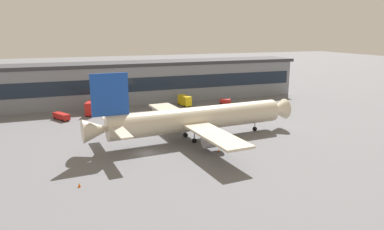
% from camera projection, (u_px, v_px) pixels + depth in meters
% --- Properties ---
extents(ground_plane, '(600.00, 600.00, 0.00)m').
position_uv_depth(ground_plane, '(147.00, 153.00, 75.14)').
color(ground_plane, slate).
extents(terminal_building, '(145.84, 15.28, 14.44)m').
position_uv_depth(terminal_building, '(107.00, 83.00, 125.11)').
color(terminal_building, gray).
rests_on(terminal_building, ground_plane).
extents(airliner, '(52.54, 44.66, 16.82)m').
position_uv_depth(airliner, '(195.00, 119.00, 83.59)').
color(airliner, beige).
rests_on(airliner, ground_plane).
extents(stair_truck, '(3.24, 6.28, 3.55)m').
position_uv_depth(stair_truck, '(185.00, 100.00, 121.91)').
color(stair_truck, yellow).
rests_on(stair_truck, ground_plane).
extents(baggage_tug, '(4.02, 3.89, 1.85)m').
position_uv_depth(baggage_tug, '(225.00, 101.00, 124.86)').
color(baggage_tug, red).
rests_on(baggage_tug, ground_plane).
extents(belt_loader, '(4.80, 6.58, 1.95)m').
position_uv_depth(belt_loader, '(61.00, 116.00, 103.02)').
color(belt_loader, red).
rests_on(belt_loader, ground_plane).
extents(catering_truck, '(4.84, 7.65, 4.15)m').
position_uv_depth(catering_truck, '(92.00, 107.00, 109.49)').
color(catering_truck, red).
rests_on(catering_truck, ground_plane).
extents(pushback_tractor, '(4.69, 5.45, 1.75)m').
position_uv_depth(pushback_tractor, '(158.00, 108.00, 113.67)').
color(pushback_tractor, gray).
rests_on(pushback_tractor, ground_plane).
extents(traffic_cone_0, '(0.45, 0.45, 0.56)m').
position_uv_depth(traffic_cone_0, '(218.00, 151.00, 75.91)').
color(traffic_cone_0, '#F2590C').
rests_on(traffic_cone_0, ground_plane).
extents(traffic_cone_1, '(0.54, 0.54, 0.68)m').
position_uv_depth(traffic_cone_1, '(79.00, 185.00, 58.78)').
color(traffic_cone_1, '#F2590C').
rests_on(traffic_cone_1, ground_plane).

